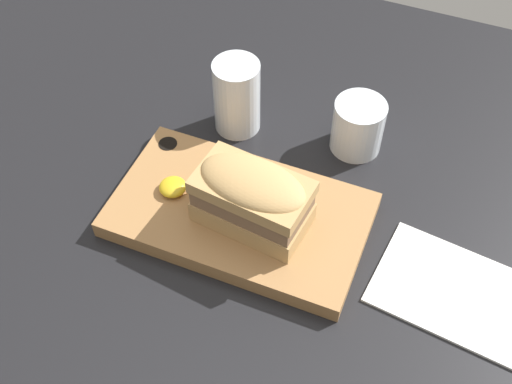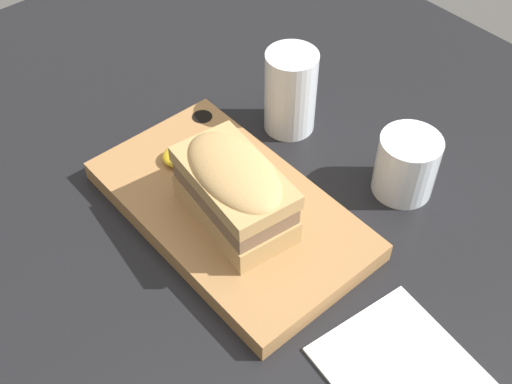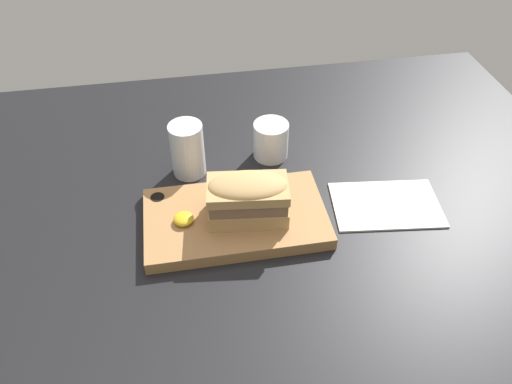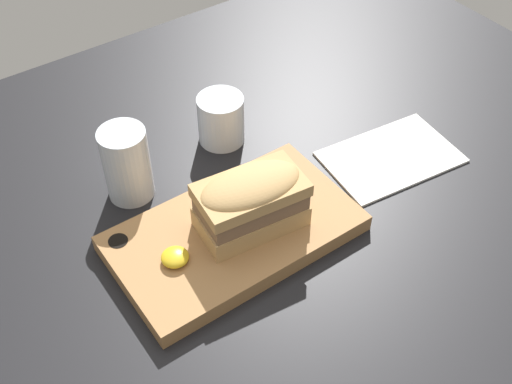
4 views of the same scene
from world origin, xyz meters
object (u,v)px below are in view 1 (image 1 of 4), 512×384
at_px(wine_glass, 358,127).
at_px(napkin, 460,294).
at_px(water_glass, 237,101).
at_px(sandwich, 252,197).
at_px(serving_board, 239,214).

bearing_deg(wine_glass, napkin, -45.15).
bearing_deg(water_glass, sandwich, -61.10).
xyz_separation_m(serving_board, wine_glass, (0.11, 0.20, 0.03)).
height_order(serving_board, napkin, serving_board).
xyz_separation_m(wine_glass, napkin, (0.20, -0.20, -0.04)).
distance_m(wine_glass, napkin, 0.29).
height_order(sandwich, napkin, sandwich).
height_order(serving_board, water_glass, water_glass).
relative_size(water_glass, wine_glass, 1.44).
xyz_separation_m(serving_board, water_glass, (-0.08, 0.17, 0.04)).
bearing_deg(serving_board, napkin, -0.61).
relative_size(serving_board, sandwich, 2.22).
distance_m(serving_board, sandwich, 0.07).
bearing_deg(sandwich, water_glass, 118.90).
relative_size(wine_glass, napkin, 0.36).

